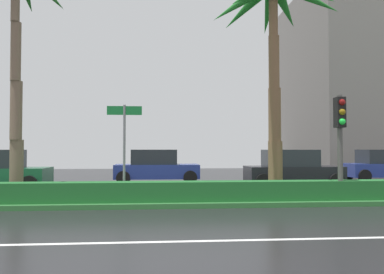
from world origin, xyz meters
TOP-DOWN VIEW (x-y plane):
  - ground_plane at (0.00, 9.00)m, footprint 90.00×42.00m
  - near_lane_divider_stripe at (0.00, 2.00)m, footprint 81.00×0.14m
  - median_strip at (0.00, 8.00)m, footprint 85.50×4.00m
  - median_hedge at (0.00, 6.60)m, footprint 76.50×0.70m
  - palm_tree_centre_left at (4.22, 8.08)m, footprint 4.79×4.95m
  - traffic_signal_median_right at (5.83, 6.40)m, footprint 0.28×0.43m
  - street_name_sign at (-0.93, 7.12)m, footprint 1.10×0.08m
  - car_in_traffic_second at (0.02, 14.91)m, footprint 4.30×2.02m
  - car_in_traffic_third at (6.27, 12.15)m, footprint 4.30×2.02m
  - car_in_traffic_fourth at (12.52, 15.18)m, footprint 4.30×2.02m
  - building_far_right at (19.27, 27.03)m, footprint 14.72×12.78m

SIDE VIEW (x-z plane):
  - ground_plane at x=0.00m, z-range -0.10..0.00m
  - near_lane_divider_stripe at x=0.00m, z-range 0.00..0.01m
  - median_strip at x=0.00m, z-range 0.00..0.15m
  - median_hedge at x=0.00m, z-range 0.15..0.75m
  - car_in_traffic_second at x=0.02m, z-range -0.03..1.69m
  - car_in_traffic_third at x=6.27m, z-range -0.03..1.69m
  - car_in_traffic_fourth at x=12.52m, z-range -0.03..1.69m
  - street_name_sign at x=-0.93m, z-range 0.58..3.58m
  - traffic_signal_median_right at x=5.83m, z-range 0.77..4.07m
  - palm_tree_centre_left at x=4.22m, z-range 2.58..10.62m
  - building_far_right at x=19.27m, z-range 0.00..14.90m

